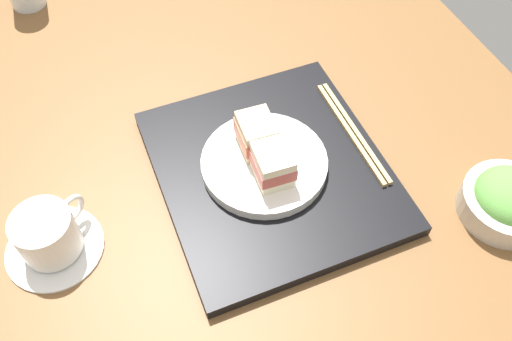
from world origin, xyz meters
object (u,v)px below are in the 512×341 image
Objects in this scene: salad_bowl at (508,200)px; chopsticks_pair at (352,132)px; sandwich_plate at (265,163)px; sandwich_near at (273,164)px; sandwich_far at (257,134)px; coffee_cup at (49,236)px.

salad_bowl reaches higher than chopsticks_pair.
sandwich_plate is 1.43× the size of salad_bowl.
chopsticks_pair is (20.21, 14.50, -0.47)cm from salad_bowl.
salad_bowl is (-16.26, -30.04, -3.52)cm from sandwich_near.
sandwich_far reaches higher than salad_bowl.
sandwich_plate is at bearing -0.53° from sandwich_near.
sandwich_far is at bearing -0.53° from sandwich_near.
chopsticks_pair is at bearing -75.76° from sandwich_near.
sandwich_near is at bearing 179.47° from sandwich_far.
sandwich_near is at bearing 179.47° from sandwich_plate.
coffee_cup reaches higher than sandwich_plate.
sandwich_near reaches higher than sandwich_plate.
sandwich_far reaches higher than chopsticks_pair.
sandwich_near is 6.16cm from sandwich_far.
chopsticks_pair is at bearing -98.12° from sandwich_far.
chopsticks_pair is at bearing -86.80° from sandwich_plate.
sandwich_near is (-3.08, 0.03, 3.49)cm from sandwich_plate.
coffee_cup is at bearing 73.49° from salad_bowl.
sandwich_plate is 32.34cm from coffee_cup.
chopsticks_pair is (0.87, -15.51, -0.49)cm from sandwich_plate.
sandwich_plate is 15.54cm from chopsticks_pair.
coffee_cup reaches higher than salad_bowl.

